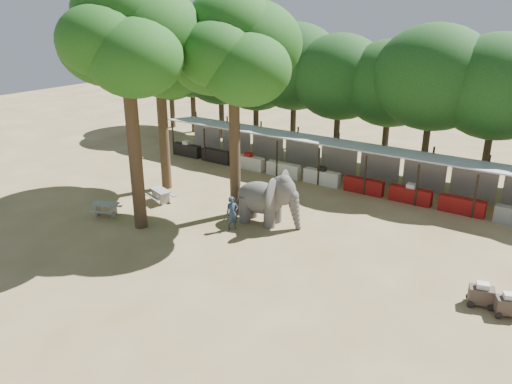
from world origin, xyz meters
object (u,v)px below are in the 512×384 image
Objects in this scene: picnic_table_near at (106,207)px; cart_back at (481,294)px; yard_tree_left at (159,50)px; handler at (232,213)px; picnic_table_far at (161,194)px; yard_tree_back at (233,49)px; elephant at (268,198)px; cart_front at (508,305)px; yard_tree_center at (126,37)px.

cart_back is at bearing -15.03° from picnic_table_near.
handler is at bearing -21.57° from yard_tree_left.
handler is 5.69m from picnic_table_far.
yard_tree_back is at bearing 15.76° from picnic_table_near.
yard_tree_back reaches higher than picnic_table_near.
yard_tree_back reaches higher than elephant.
picnic_table_near is at bearing -89.24° from picnic_table_far.
cart_front is (11.60, -2.02, -0.92)m from elephant.
yard_tree_left reaches higher than picnic_table_near.
picnic_table_near is (-7.70, -4.00, -0.93)m from elephant.
elephant is 8.72m from picnic_table_near.
picnic_table_near is at bearing -142.58° from yard_tree_back.
yard_tree_center is 7.03× the size of handler.
yard_tree_left is 10.74m from elephant.
cart_back is at bearing -17.08° from elephant.
yard_tree_left is at bearing 164.47° from elephant.
cart_front is at bearing -53.11° from handler.
yard_tree_center is 19.03m from cart_front.
yard_tree_back is 6.41× the size of picnic_table_far.
handler is 1.55× the size of cart_back.
cart_back is (-0.94, 0.16, 0.02)m from cart_front.
yard_tree_center reaches higher than elephant.
handler is 0.97× the size of picnic_table_far.
cart_back is at bearing -52.49° from handler.
yard_tree_left is at bearing 120.96° from yard_tree_center.
picnic_table_near is at bearing 170.64° from cart_back.
yard_tree_left is 5.92m from yard_tree_center.
yard_tree_center is at bearing -59.04° from yard_tree_left.
yard_tree_left reaches higher than cart_front.
cart_front is at bearing 14.98° from picnic_table_far.
yard_tree_back is 9.31m from picnic_table_far.
cart_back is at bearing -9.25° from yard_tree_left.
cart_front is (19.29, 1.97, 0.00)m from picnic_table_near.
yard_tree_center is at bearing -17.00° from picnic_table_near.
picnic_table_near is 3.25m from picnic_table_far.
picnic_table_near is (0.50, -5.20, -7.75)m from yard_tree_left.
picnic_table_far is (-1.51, 2.89, -8.74)m from yard_tree_center.
yard_tree_back is at bearing 53.14° from yard_tree_center.
picnic_table_near is at bearing -159.72° from elephant.
cart_back is (18.35, 2.13, 0.02)m from picnic_table_near.
elephant is 2.12× the size of picnic_table_near.
yard_tree_center is 9.57m from handler.
yard_tree_left is at bearing 154.76° from cart_back.
yard_tree_center is 5.04m from yard_tree_back.
picnic_table_far reaches higher than picnic_table_near.
yard_tree_back reaches higher than picnic_table_far.
yard_tree_back is (6.00, -1.00, 0.34)m from yard_tree_left.
handler is 1.55× the size of cart_front.
picnic_table_far is 18.34m from cart_front.
picnic_table_far is 17.39m from cart_back.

